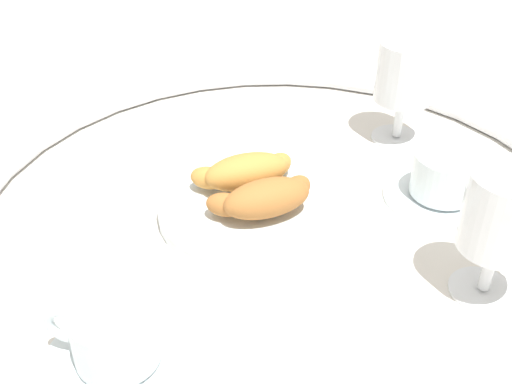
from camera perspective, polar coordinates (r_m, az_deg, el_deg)
The scene contains 9 objects.
ground_plane at distance 0.75m, azimuth 2.39°, elevation -2.56°, with size 2.20×2.20×0.00m, color silver.
table_chrome_rim at distance 0.74m, azimuth 2.41°, elevation -1.82°, with size 0.73×0.73×0.02m, color silver.
pastry_plate at distance 0.76m, azimuth 0.00°, elevation -1.21°, with size 0.23×0.23×0.02m.
croissant_large at distance 0.72m, azimuth 0.76°, elevation -0.44°, with size 0.14×0.08×0.04m.
croissant_small at distance 0.76m, azimuth -0.88°, elevation 1.78°, with size 0.13×0.08×0.04m.
coffee_cup_near at distance 0.80m, azimuth 16.08°, elevation 1.00°, with size 0.14×0.14×0.06m.
coffee_cup_far at distance 0.60m, azimuth -12.15°, elevation -12.59°, with size 0.14×0.14×0.06m.
juice_glass_left at distance 0.64m, azimuth 20.69°, elevation -1.92°, with size 0.08×0.08×0.14m.
juice_glass_right at distance 0.88m, azimuth 12.84°, elevation 9.89°, with size 0.08×0.08×0.14m.
Camera 1 is at (-0.33, -0.49, 0.46)m, focal length 45.99 mm.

